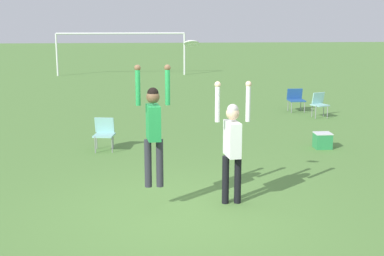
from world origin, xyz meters
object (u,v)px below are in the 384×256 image
frisbee (192,43)px  camping_chair_2 (104,131)px  cooler_box (323,140)px  person_defending (232,140)px  person_jumping (153,124)px  camping_chair_1 (296,98)px  camping_chair_0 (319,103)px

frisbee → camping_chair_2: size_ratio=0.32×
cooler_box → frisbee: bearing=-133.3°
person_defending → cooler_box: bearing=136.0°
frisbee → person_jumping: bearing=-169.3°
person_jumping → frisbee: size_ratio=8.23×
person_defending → frisbee: 1.77m
frisbee → camping_chair_1: frisbee is taller
camping_chair_1 → person_jumping: bearing=60.0°
frisbee → camping_chair_0: frisbee is taller
frisbee → person_defending: bearing=2.8°
camping_chair_2 → person_jumping: bearing=114.8°
camping_chair_2 → frisbee: bearing=123.2°
person_jumping → cooler_box: (4.20, 3.90, -1.27)m
person_jumping → camping_chair_1: size_ratio=2.66×
person_jumping → camping_chair_1: (4.98, 9.15, -1.01)m
person_defending → frisbee: bearing=-93.8°
person_defending → camping_chair_0: person_defending is taller
frisbee → camping_chair_1: size_ratio=0.32×
person_jumping → camping_chair_0: bearing=-40.8°
person_defending → frisbee: size_ratio=8.58×
person_jumping → person_defending: person_jumping is taller
person_jumping → camping_chair_2: 4.44m
cooler_box → camping_chair_0: bearing=73.3°
person_jumping → cooler_box: person_jumping is taller
frisbee → cooler_box: (3.56, 3.78, -2.56)m
camping_chair_2 → cooler_box: bearing=-173.5°
camping_chair_0 → camping_chair_2: 7.60m
person_jumping → camping_chair_0: 9.71m
person_defending → camping_chair_2: bearing=-154.9°
camping_chair_0 → camping_chair_2: (-6.57, -3.82, -0.02)m
camping_chair_1 → camping_chair_2: (-6.12, -4.97, 0.01)m
camping_chair_0 → cooler_box: bearing=50.0°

